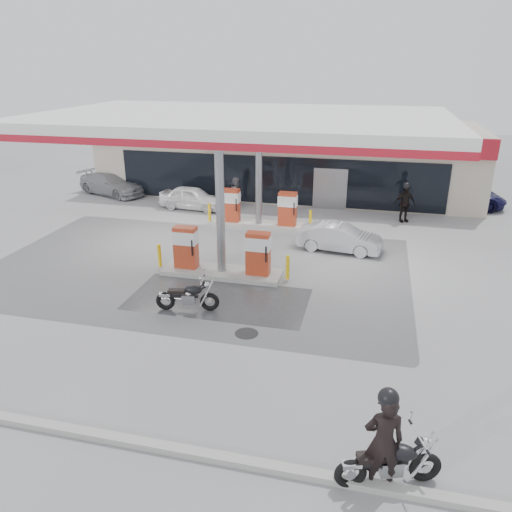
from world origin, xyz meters
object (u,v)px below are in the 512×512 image
Objects in this scene: parked_car_left at (112,184)px; parked_car_right at (462,196)px; biker_main at (383,442)px; hatchback_silver at (339,238)px; sedan_white at (192,198)px; main_motorcycle at (391,464)px; pump_island_far at (259,212)px; biker_walking at (405,203)px; attendant at (236,193)px; parked_motorcycle at (188,297)px; pump_island_near at (222,257)px.

parked_car_right is (20.00, 2.00, -0.02)m from parked_car_left.
biker_main is 12.59m from hatchback_silver.
parked_car_right is at bearing -69.98° from sedan_white.
sedan_white is 14.71m from parked_car_right.
parked_car_right is at bearing 59.32° from main_motorcycle.
pump_island_far is 1.46× the size of hatchback_silver.
sedan_white is at bearing 152.42° from pump_island_far.
biker_walking is (0.95, 17.35, -0.09)m from biker_main.
hatchback_silver is (4.06, -2.40, -0.13)m from pump_island_far.
hatchback_silver is (5.96, -5.20, -0.28)m from attendant.
parked_car_right is (10.00, 6.00, -0.08)m from pump_island_far.
parked_car_right is 2.43× the size of biker_walking.
pump_island_far is 7.27m from biker_walking.
pump_island_far is 3.39m from attendant.
biker_walking reaches higher than parked_car_right.
parked_car_left is at bearing 115.90° from parked_motorcycle.
parked_car_left is at bearing 135.00° from pump_island_near.
sedan_white is 1.92× the size of biker_walking.
biker_main is at bearing -154.75° from attendant.
biker_main is 1.19× the size of attendant.
pump_island_near is 1.14× the size of parked_car_right.
attendant is (2.31, 0.60, 0.25)m from sedan_white.
attendant is at bearing -77.43° from parked_car_left.
main_motorcycle is 1.18× the size of attendant.
biker_main reaches higher than parked_motorcycle.
pump_island_near reaches higher than parked_motorcycle.
pump_island_far is 11.66m from parked_car_right.
parked_motorcycle is at bearing -93.61° from pump_island_near.
biker_walking is at bearing -74.09° from parked_car_left.
parked_motorcycle is at bearing -55.60° from biker_main.
parked_motorcycle is 0.46× the size of parked_car_left.
sedan_white is at bearing 157.95° from biker_walking.
parked_car_right is (5.94, 8.40, 0.05)m from hatchback_silver.
pump_island_far reaches higher than attendant.
pump_island_near is at bearing -90.00° from pump_island_far.
hatchback_silver reaches higher than parked_motorcycle.
attendant is at bearing -77.79° from biker_main.
sedan_white is 1.02× the size of hatchback_silver.
hatchback_silver is (4.25, 6.59, 0.11)m from parked_motorcycle.
parked_motorcycle is 0.45× the size of parked_car_right.
pump_island_far is at bearing 176.51° from biker_walking.
biker_walking is (6.83, 8.50, 0.22)m from pump_island_near.
parked_car_right is at bearing -28.11° from hatchback_silver.
attendant is 0.49× the size of hatchback_silver.
hatchback_silver is at bearing 79.22° from main_motorcycle.
main_motorcycle is at bearing -163.69° from hatchback_silver.
parked_motorcycle is (-0.19, -8.99, -0.24)m from pump_island_far.
parked_car_left is at bearing 96.04° from parked_car_right.
parked_car_right is at bearing 44.62° from parked_motorcycle.
attendant reaches higher than parked_car_right.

